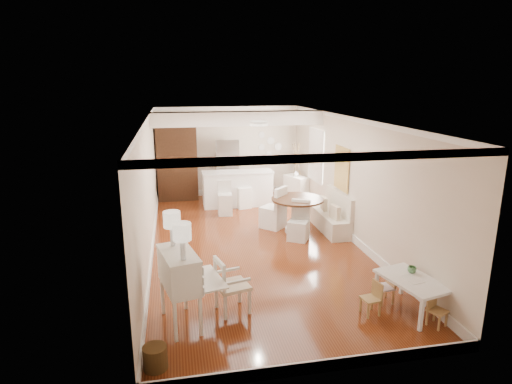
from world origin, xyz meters
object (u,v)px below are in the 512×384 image
object	(u,v)px
dining_table	(297,215)
kids_chair_a	(371,298)
slip_chair_near	(299,221)
fridge	(239,168)
slip_chair_far	(273,207)
sideboard	(296,189)
kids_chair_c	(438,310)
bar_stool_right	(243,191)
kids_chair_b	(385,287)
pantry_cabinet	(177,163)
gustavian_armchair	(232,285)
breakfast_counter	(238,189)
wicker_basket	(155,358)
secretary_bureau	(180,289)
bar_stool_left	(225,198)
kids_table	(411,295)

from	to	relation	value
dining_table	kids_chair_a	bearing A→B (deg)	-89.05
slip_chair_near	fridge	xyz separation A→B (m)	(-0.75, 4.08, 0.44)
slip_chair_far	sideboard	world-z (taller)	slip_chair_far
kids_chair_c	bar_stool_right	bearing A→B (deg)	79.92
kids_chair_b	slip_chair_near	size ratio (longest dim) A/B	0.62
pantry_cabinet	sideboard	xyz separation A→B (m)	(3.51, -0.95, -0.76)
gustavian_armchair	breakfast_counter	world-z (taller)	breakfast_counter
slip_chair_near	sideboard	xyz separation A→B (m)	(0.86, 3.16, -0.07)
kids_chair_c	kids_chair_b	bearing A→B (deg)	92.84
kids_chair_b	sideboard	distance (m)	6.23
breakfast_counter	kids_chair_c	bearing A→B (deg)	-74.16
wicker_basket	kids_chair_a	xyz separation A→B (m)	(3.28, 0.70, 0.12)
secretary_bureau	pantry_cabinet	xyz separation A→B (m)	(0.10, 7.20, 0.57)
slip_chair_near	sideboard	bearing A→B (deg)	105.44
kids_chair_c	breakfast_counter	size ratio (longest dim) A/B	0.25
wicker_basket	dining_table	xyz separation A→B (m)	(3.21, 4.57, 0.27)
breakfast_counter	sideboard	size ratio (longest dim) A/B	2.52
gustavian_armchair	kids_chair_a	world-z (taller)	gustavian_armchair
slip_chair_far	bar_stool_right	world-z (taller)	slip_chair_far
gustavian_armchair	pantry_cabinet	xyz separation A→B (m)	(-0.72, 6.96, 0.70)
wicker_basket	bar_stool_right	size ratio (longest dim) A/B	0.32
bar_stool_left	bar_stool_right	world-z (taller)	bar_stool_right
kids_table	breakfast_counter	xyz separation A→B (m)	(-1.80, 6.43, 0.24)
kids_table	bar_stool_right	world-z (taller)	bar_stool_right
kids_chair_a	bar_stool_left	distance (m)	5.81
pantry_cabinet	slip_chair_far	bearing A→B (deg)	-54.34
bar_stool_left	bar_stool_right	bearing A→B (deg)	48.11
kids_chair_a	slip_chair_near	xyz separation A→B (m)	(-0.18, 3.37, 0.18)
kids_chair_b	slip_chair_far	distance (m)	4.13
wicker_basket	sideboard	size ratio (longest dim) A/B	0.38
kids_chair_a	sideboard	world-z (taller)	sideboard
gustavian_armchair	kids_chair_a	size ratio (longest dim) A/B	1.65
slip_chair_far	breakfast_counter	size ratio (longest dim) A/B	0.52
kids_chair_c	slip_chair_near	bearing A→B (deg)	79.10
slip_chair_near	fridge	bearing A→B (deg)	131.09
kids_chair_b	sideboard	xyz separation A→B (m)	(0.29, 6.22, 0.11)
kids_chair_b	wicker_basket	bearing A→B (deg)	-80.21
kids_chair_b	dining_table	bearing A→B (deg)	-178.27
pantry_cabinet	fridge	xyz separation A→B (m)	(1.90, -0.03, -0.25)
kids_chair_c	fridge	world-z (taller)	fridge
kids_chair_a	kids_chair_b	bearing A→B (deg)	119.42
bar_stool_left	kids_chair_c	bearing A→B (deg)	-64.79
kids_table	sideboard	distance (m)	6.56
secretary_bureau	fridge	distance (m)	7.45
gustavian_armchair	pantry_cabinet	world-z (taller)	pantry_cabinet
kids_chair_b	bar_stool_right	xyz separation A→B (m)	(-1.40, 5.86, 0.20)
breakfast_counter	bar_stool_right	xyz separation A→B (m)	(0.12, -0.23, -0.03)
sideboard	bar_stool_left	bearing A→B (deg)	178.87
dining_table	sideboard	size ratio (longest dim) A/B	1.53
wicker_basket	kids_table	world-z (taller)	kids_table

